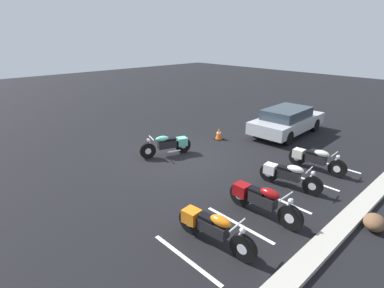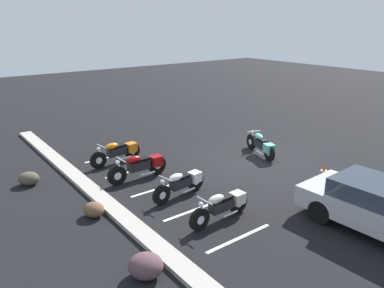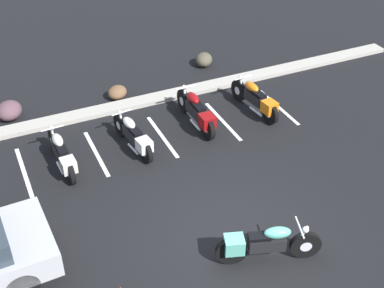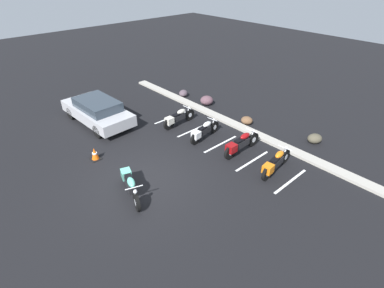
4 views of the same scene
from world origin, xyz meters
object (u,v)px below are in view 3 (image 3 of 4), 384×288
(parked_bike_0, at_px, (62,154))
(landscape_rock_2, at_px, (204,60))
(landscape_rock_0, at_px, (9,111))
(landscape_rock_3, at_px, (117,92))
(parked_bike_1, at_px, (134,136))
(parked_bike_3, at_px, (256,99))
(parked_bike_2, at_px, (197,112))
(motorcycle_teal_featured, at_px, (264,244))

(parked_bike_0, bearing_deg, landscape_rock_2, -60.11)
(landscape_rock_0, xyz_separation_m, landscape_rock_3, (3.08, -0.17, -0.06))
(landscape_rock_2, bearing_deg, parked_bike_1, -136.19)
(parked_bike_1, bearing_deg, parked_bike_3, -93.58)
(parked_bike_0, distance_m, landscape_rock_2, 6.55)
(parked_bike_2, bearing_deg, landscape_rock_2, -29.27)
(parked_bike_2, xyz_separation_m, landscape_rock_0, (-4.58, 2.50, -0.19))
(parked_bike_1, height_order, parked_bike_2, parked_bike_2)
(landscape_rock_3, bearing_deg, landscape_rock_2, 14.73)
(motorcycle_teal_featured, distance_m, landscape_rock_0, 8.33)
(landscape_rock_2, xyz_separation_m, landscape_rock_3, (-3.25, -0.85, -0.01))
(parked_bike_3, distance_m, landscape_rock_3, 4.10)
(motorcycle_teal_featured, relative_size, parked_bike_1, 1.02)
(parked_bike_2, xyz_separation_m, landscape_rock_2, (1.75, 3.18, -0.24))
(parked_bike_1, xyz_separation_m, landscape_rock_3, (0.42, 2.66, -0.22))
(parked_bike_2, distance_m, landscape_rock_2, 3.64)
(motorcycle_teal_featured, xyz_separation_m, parked_bike_1, (-1.03, 4.63, -0.02))
(parked_bike_2, height_order, landscape_rock_2, parked_bike_2)
(parked_bike_0, distance_m, parked_bike_1, 1.85)
(parked_bike_1, bearing_deg, landscape_rock_0, 35.58)
(parked_bike_3, bearing_deg, landscape_rock_2, -5.17)
(landscape_rock_3, bearing_deg, parked_bike_0, -130.14)
(motorcycle_teal_featured, xyz_separation_m, landscape_rock_2, (2.63, 8.14, -0.22))
(parked_bike_1, relative_size, parked_bike_3, 0.95)
(parked_bike_3, bearing_deg, parked_bike_2, 81.44)
(motorcycle_teal_featured, distance_m, landscape_rock_2, 8.56)
(parked_bike_3, distance_m, landscape_rock_2, 3.26)
(parked_bike_3, bearing_deg, parked_bike_1, 87.73)
(parked_bike_3, bearing_deg, landscape_rock_3, 47.81)
(parked_bike_0, xyz_separation_m, landscape_rock_0, (-0.82, 2.85, -0.16))
(motorcycle_teal_featured, height_order, parked_bike_0, motorcycle_teal_featured)
(parked_bike_3, relative_size, landscape_rock_0, 2.87)
(landscape_rock_3, bearing_deg, parked_bike_2, -57.12)
(motorcycle_teal_featured, xyz_separation_m, parked_bike_2, (0.89, 4.96, 0.02))
(parked_bike_2, bearing_deg, parked_bike_0, 94.84)
(parked_bike_0, height_order, parked_bike_1, parked_bike_0)
(motorcycle_teal_featured, relative_size, landscape_rock_3, 3.47)
(parked_bike_1, distance_m, landscape_rock_0, 3.89)
(parked_bike_3, xyz_separation_m, landscape_rock_0, (-6.39, 2.57, -0.17))
(parked_bike_1, distance_m, parked_bike_2, 1.95)
(motorcycle_teal_featured, xyz_separation_m, parked_bike_0, (-2.88, 4.61, -0.02))
(motorcycle_teal_featured, height_order, parked_bike_2, parked_bike_2)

